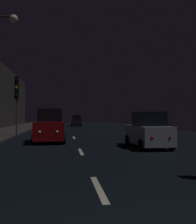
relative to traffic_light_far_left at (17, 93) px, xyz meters
The scene contains 7 objects.
ground 8.76m from the traffic_light_far_left, 54.44° to the left, with size 26.26×84.00×0.02m, color black.
sidewalk_left 7.74m from the traffic_light_far_left, 109.57° to the left, with size 4.40×84.00×0.15m, color #33302D.
lane_centerline 10.18m from the traffic_light_far_left, 60.87° to the right, with size 0.16×16.24×0.01m.
traffic_light_far_left is the anchor object (origin of this frame).
car_approaching_headlights 5.53m from the traffic_light_far_left, 53.14° to the right, with size 2.04×4.41×2.22m.
car_parked_right_near 11.73m from the traffic_light_far_left, 42.12° to the right, with size 1.80×3.90×1.96m.
car_distant_taillights 23.31m from the traffic_light_far_left, 74.88° to the left, with size 1.77×3.82×1.93m.
Camera 1 is at (-0.83, -2.86, 1.73)m, focal length 39.68 mm.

